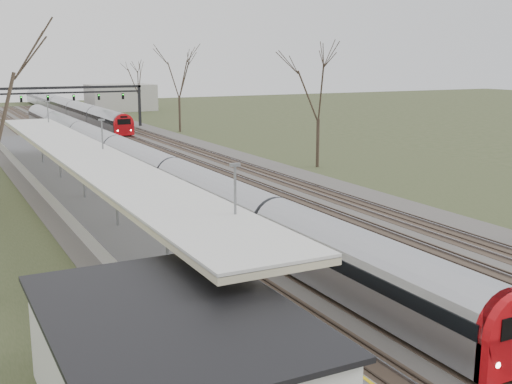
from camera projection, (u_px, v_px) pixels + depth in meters
track_bed at (131, 158)px, 64.28m from camera, size 24.00×160.00×0.22m
platform at (74, 195)px, 44.79m from camera, size 3.50×69.00×1.00m
canopy at (86, 155)px, 40.16m from camera, size 4.10×50.00×3.11m
station_building at (171, 370)px, 17.36m from camera, size 6.00×9.00×3.20m
signal_gantry at (68, 95)px, 89.39m from camera, size 21.00×0.59×6.08m
tree_east_far at (319, 88)px, 57.67m from camera, size 5.00×5.00×10.30m
train_near at (117, 152)px, 58.36m from camera, size 2.62×90.21×3.05m
train_far at (65, 107)px, 113.45m from camera, size 2.62×75.21×3.05m
passenger at (303, 347)px, 18.33m from camera, size 0.40×0.59×1.58m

